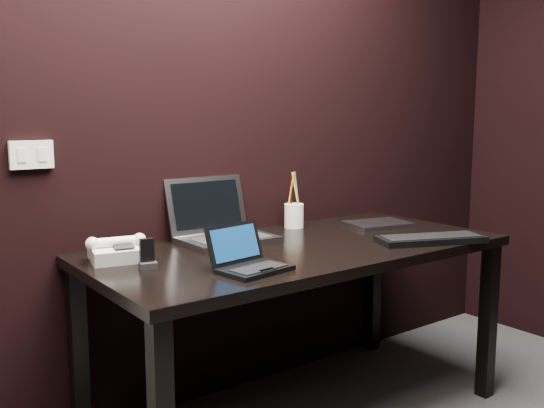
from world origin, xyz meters
TOP-DOWN VIEW (x-y plane):
  - wall_back at (0.00, 1.80)m, footprint 4.00×0.00m
  - wall_switch at (-0.62, 1.79)m, footprint 0.15×0.02m
  - desk at (0.30, 1.40)m, footprint 1.70×0.80m
  - netbook at (-0.09, 1.19)m, footprint 0.26×0.24m
  - silver_laptop at (0.09, 1.65)m, footprint 0.37×0.34m
  - ext_keyboard at (0.76, 1.12)m, footprint 0.47×0.31m
  - closed_laptop at (0.86, 1.50)m, footprint 0.32×0.26m
  - desk_phone at (-0.40, 1.58)m, footprint 0.22×0.19m
  - mobile_phone at (-0.35, 1.43)m, footprint 0.07×0.06m
  - pen_cup at (0.52, 1.71)m, footprint 0.11×0.11m

SIDE VIEW (x-z plane):
  - desk at x=0.30m, z-range 0.29..1.03m
  - closed_laptop at x=0.86m, z-range 0.74..0.76m
  - ext_keyboard at x=0.76m, z-range 0.74..0.77m
  - netbook at x=-0.09m, z-range 0.70..0.84m
  - mobile_phone at x=-0.35m, z-range 0.73..0.83m
  - desk_phone at x=-0.40m, z-range 0.73..0.83m
  - silver_laptop at x=0.09m, z-range 0.66..0.92m
  - pen_cup at x=0.52m, z-range 0.67..0.93m
  - wall_switch at x=-0.62m, z-range 1.07..1.17m
  - wall_back at x=0.00m, z-range -0.70..3.30m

